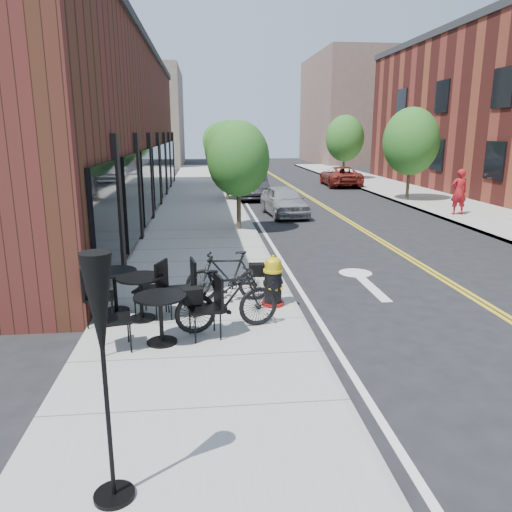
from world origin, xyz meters
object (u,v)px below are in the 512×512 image
parked_car_c (238,169)px  pedestrian (459,192)px  parked_car_b (252,185)px  bicycle_right (227,299)px  bistro_set_c (115,285)px  patio_umbrella (101,328)px  parked_car_a (284,201)px  bistro_set_a (161,312)px  fire_hydrant (273,282)px  parked_car_far (340,176)px  bistro_set_b (141,291)px  bicycle_left (228,276)px

parked_car_c → pedestrian: pedestrian is taller
parked_car_b → parked_car_c: parked_car_c is taller
bicycle_right → bistro_set_c: bearing=48.9°
patio_umbrella → parked_car_a: (4.38, 16.93, -1.21)m
bicycle_right → bistro_set_a: bearing=99.8°
parked_car_c → pedestrian: size_ratio=2.77×
fire_hydrant → parked_car_b: size_ratio=0.23×
bistro_set_c → patio_umbrella: size_ratio=0.84×
parked_car_far → parked_car_a: bearing=66.8°
bistro_set_c → pedestrian: size_ratio=1.07×
bistro_set_b → parked_car_a: size_ratio=0.54×
bistro_set_c → bicycle_left: bearing=31.2°
bicycle_left → bistro_set_c: bearing=-76.3°
parked_car_a → bistro_set_b: bearing=-116.4°
bicycle_right → parked_car_far: (8.75, 24.42, -0.04)m
bicycle_left → bicycle_right: bicycle_right is taller
parked_car_far → parked_car_b: bearing=44.0°
fire_hydrant → parked_car_b: parked_car_b is taller
bistro_set_b → bistro_set_c: bearing=129.6°
fire_hydrant → bistro_set_c: 3.09m
bicycle_left → bicycle_right: bearing=-1.0°
bicycle_left → parked_car_b: 17.34m
bistro_set_b → patio_umbrella: size_ratio=0.85×
bistro_set_b → bistro_set_c: bistro_set_b is taller
bistro_set_c → parked_car_far: bearing=85.2°
patio_umbrella → bistro_set_a: bearing=87.1°
parked_car_b → pedestrian: pedestrian is taller
bicycle_right → pedestrian: size_ratio=0.98×
bicycle_left → parked_car_far: size_ratio=0.38×
bicycle_left → bistro_set_a: (-1.22, -2.03, 0.01)m
bistro_set_c → parked_car_b: (4.40, 17.64, 0.07)m
fire_hydrant → bistro_set_c: bearing=166.2°
pedestrian → bicycle_right: bearing=49.0°
patio_umbrella → parked_car_b: bearing=81.1°
bicycle_right → bistro_set_c: size_ratio=0.92×
parked_car_b → bicycle_right: bearing=-95.1°
patio_umbrella → parked_car_far: bearing=70.6°
bicycle_right → parked_car_c: size_ratio=0.36×
bistro_set_a → bistro_set_c: (-1.00, 1.60, 0.00)m
bicycle_left → parked_car_c: 28.58m
bicycle_right → bistro_set_a: (-1.12, -0.47, -0.02)m
fire_hydrant → parked_car_far: (7.78, 23.23, 0.04)m
bicycle_left → bistro_set_c: (-2.22, -0.43, 0.01)m
fire_hydrant → patio_umbrella: bearing=-128.3°
patio_umbrella → pedestrian: 19.60m
bistro_set_b → parked_car_c: size_ratio=0.39×
patio_umbrella → parked_car_b: patio_umbrella is taller
fire_hydrant → bistro_set_b: size_ratio=0.51×
parked_car_a → pedestrian: bearing=-14.7°
fire_hydrant → bicycle_right: size_ratio=0.55×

